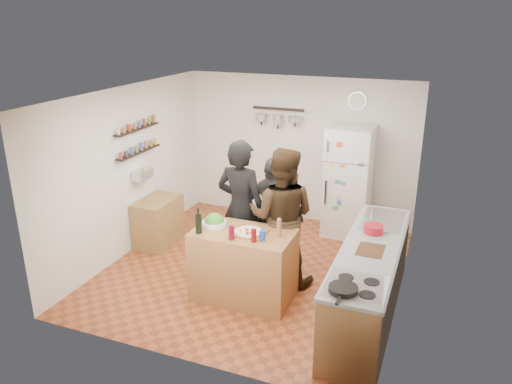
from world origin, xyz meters
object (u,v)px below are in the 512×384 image
at_px(person_center, 282,217).
at_px(red_bowl, 373,229).
at_px(wine_bottle, 199,224).
at_px(salt_canister, 262,235).
at_px(pepper_mill, 279,229).
at_px(wall_clock, 357,101).
at_px(prep_island, 244,265).
at_px(person_left, 241,209).
at_px(counter_run, 369,282).
at_px(person_back, 273,213).
at_px(skillet, 343,289).
at_px(fridge, 348,182).
at_px(salad_bowl, 214,223).
at_px(side_table, 158,221).

height_order(person_center, red_bowl, person_center).
xyz_separation_m(wine_bottle, salt_canister, (0.80, 0.10, -0.06)).
bearing_deg(pepper_mill, wine_bottle, -164.13).
xyz_separation_m(pepper_mill, red_bowl, (1.05, 0.50, -0.04)).
bearing_deg(wine_bottle, wall_clock, 66.56).
height_order(prep_island, red_bowl, red_bowl).
bearing_deg(wine_bottle, pepper_mill, 15.87).
height_order(person_left, counter_run, person_left).
xyz_separation_m(person_left, person_back, (0.32, 0.40, -0.16)).
distance_m(pepper_mill, counter_run, 1.24).
bearing_deg(wine_bottle, person_left, 74.47).
xyz_separation_m(salt_canister, person_center, (0.01, 0.69, -0.03)).
bearing_deg(prep_island, person_back, 87.29).
xyz_separation_m(person_center, wall_clock, (0.50, 2.21, 1.21)).
bearing_deg(prep_island, person_left, 115.47).
distance_m(salt_canister, skillet, 1.42).
bearing_deg(skillet, fridge, 100.82).
distance_m(person_center, skillet, 1.90).
bearing_deg(pepper_mill, salt_canister, -131.42).
xyz_separation_m(salad_bowl, wall_clock, (1.22, 2.73, 1.21)).
bearing_deg(prep_island, person_center, 61.87).
distance_m(person_left, person_center, 0.58).
bearing_deg(wine_bottle, salt_canister, 7.13).
height_order(wine_bottle, skillet, wine_bottle).
bearing_deg(person_left, skillet, 143.88).
bearing_deg(counter_run, wine_bottle, -169.65).
bearing_deg(side_table, counter_run, -13.75).
relative_size(pepper_mill, counter_run, 0.07).
height_order(person_back, wall_clock, wall_clock).
bearing_deg(pepper_mill, side_table, 157.96).
height_order(wine_bottle, person_back, person_back).
height_order(salad_bowl, wine_bottle, wine_bottle).
height_order(counter_run, wall_clock, wall_clock).
relative_size(salad_bowl, pepper_mill, 1.61).
relative_size(wine_bottle, wall_clock, 0.80).
bearing_deg(side_table, red_bowl, -7.44).
relative_size(person_back, side_table, 2.01).
xyz_separation_m(pepper_mill, wall_clock, (0.35, 2.73, 1.14)).
height_order(wine_bottle, wall_clock, wall_clock).
height_order(salt_canister, wall_clock, wall_clock).
bearing_deg(pepper_mill, person_left, 143.81).
height_order(prep_island, person_left, person_left).
distance_m(person_left, counter_run, 1.95).
distance_m(person_back, fridge, 1.66).
relative_size(red_bowl, fridge, 0.13).
relative_size(person_back, wall_clock, 5.36).
bearing_deg(side_table, skillet, -30.18).
relative_size(person_left, counter_run, 0.73).
xyz_separation_m(salad_bowl, skillet, (1.87, -1.00, 0.01)).
distance_m(salad_bowl, person_center, 0.89).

